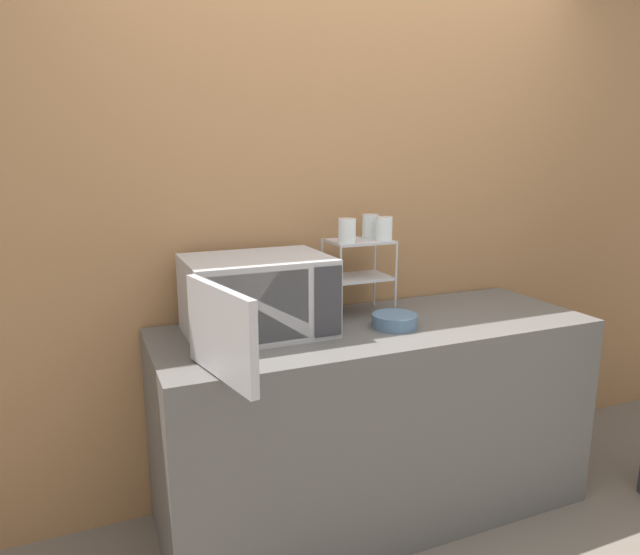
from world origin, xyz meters
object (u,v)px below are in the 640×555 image
(dish_rack, at_px, (359,261))
(glass_front_right, at_px, (384,229))
(glass_back_right, at_px, (370,226))
(glass_front_left, at_px, (347,231))
(microwave, at_px, (256,297))
(bowl, at_px, (395,321))

(dish_rack, height_order, glass_front_right, glass_front_right)
(dish_rack, relative_size, glass_back_right, 3.26)
(dish_rack, xyz_separation_m, glass_back_right, (0.09, 0.06, 0.15))
(glass_front_left, distance_m, glass_front_right, 0.18)
(dish_rack, bearing_deg, glass_back_right, 33.87)
(microwave, relative_size, glass_front_right, 8.09)
(glass_front_left, distance_m, bowl, 0.44)
(glass_back_right, height_order, bowl, glass_back_right)
(microwave, height_order, bowl, microwave)
(dish_rack, distance_m, glass_back_right, 0.18)
(microwave, distance_m, bowl, 0.59)
(glass_front_left, relative_size, glass_front_right, 1.00)
(microwave, height_order, glass_back_right, glass_back_right)
(glass_front_left, relative_size, bowl, 0.55)
(dish_rack, relative_size, glass_front_left, 3.26)
(glass_front_right, relative_size, bowl, 0.55)
(microwave, xyz_separation_m, dish_rack, (0.52, 0.11, 0.09))
(microwave, xyz_separation_m, glass_back_right, (0.60, 0.17, 0.24))
(glass_front_left, bearing_deg, microwave, -171.90)
(glass_front_right, bearing_deg, dish_rack, 150.40)
(glass_back_right, bearing_deg, dish_rack, -146.13)
(glass_back_right, bearing_deg, microwave, -164.15)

